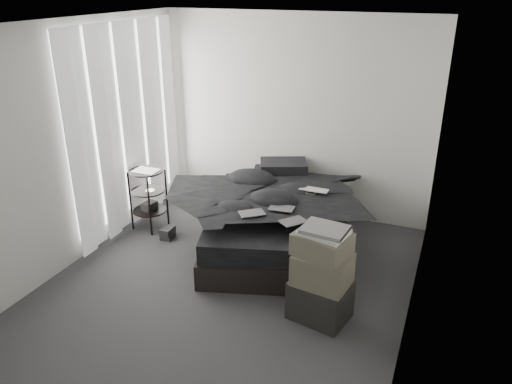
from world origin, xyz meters
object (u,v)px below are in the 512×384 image
at_px(bed, 278,234).
at_px(box_lower, 320,300).
at_px(laptop, 313,186).
at_px(side_stand, 149,200).

distance_m(bed, box_lower, 1.42).
distance_m(bed, laptop, 0.74).
height_order(bed, laptop, laptop).
bearing_deg(laptop, box_lower, -68.79).
relative_size(bed, box_lower, 4.04).
bearing_deg(box_lower, laptop, 110.36).
bearing_deg(box_lower, bed, 126.26).
relative_size(bed, laptop, 6.24).
bearing_deg(bed, box_lower, -70.89).
relative_size(bed, side_stand, 2.72).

